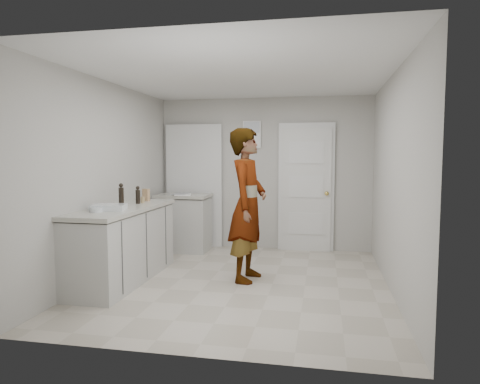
% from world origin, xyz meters
% --- Properties ---
extents(ground, '(4.00, 4.00, 0.00)m').
position_xyz_m(ground, '(0.00, 0.00, 0.00)').
color(ground, '#AAA08E').
rests_on(ground, ground).
extents(room_shell, '(4.00, 4.00, 4.00)m').
position_xyz_m(room_shell, '(-0.17, 1.95, 1.02)').
color(room_shell, '#ACA9A2').
rests_on(room_shell, ground).
extents(main_counter, '(0.64, 1.96, 0.93)m').
position_xyz_m(main_counter, '(-1.45, -0.20, 0.43)').
color(main_counter, '#BABAB5').
rests_on(main_counter, ground).
extents(side_counter, '(0.84, 0.61, 0.93)m').
position_xyz_m(side_counter, '(-1.25, 1.55, 0.43)').
color(side_counter, '#BABAB5').
rests_on(side_counter, ground).
extents(person, '(0.53, 0.74, 1.89)m').
position_xyz_m(person, '(0.06, 0.13, 0.94)').
color(person, silver).
rests_on(person, ground).
extents(cake_mix_box, '(0.11, 0.08, 0.17)m').
position_xyz_m(cake_mix_box, '(-1.44, 0.48, 1.01)').
color(cake_mix_box, '#A47252').
rests_on(cake_mix_box, main_counter).
extents(spice_jar, '(0.05, 0.05, 0.08)m').
position_xyz_m(spice_jar, '(-1.38, 0.24, 0.96)').
color(spice_jar, tan).
rests_on(spice_jar, main_counter).
extents(oil_cruet_a, '(0.06, 0.06, 0.23)m').
position_xyz_m(oil_cruet_a, '(-1.41, 0.14, 1.04)').
color(oil_cruet_a, black).
rests_on(oil_cruet_a, main_counter).
extents(oil_cruet_b, '(0.06, 0.06, 0.29)m').
position_xyz_m(oil_cruet_b, '(-1.49, -0.15, 1.06)').
color(oil_cruet_b, black).
rests_on(oil_cruet_b, main_counter).
extents(baking_dish, '(0.43, 0.34, 0.07)m').
position_xyz_m(baking_dish, '(-1.46, -0.54, 0.96)').
color(baking_dish, silver).
rests_on(baking_dish, main_counter).
extents(egg_bowl, '(0.13, 0.13, 0.05)m').
position_xyz_m(egg_bowl, '(-1.50, -0.73, 0.95)').
color(egg_bowl, silver).
rests_on(egg_bowl, main_counter).
extents(papers, '(0.33, 0.38, 0.01)m').
position_xyz_m(papers, '(-1.23, 1.43, 0.93)').
color(papers, white).
rests_on(papers, side_counter).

